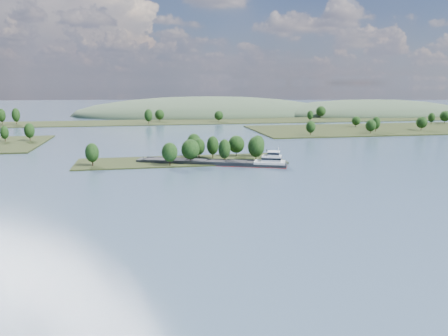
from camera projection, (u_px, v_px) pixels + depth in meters
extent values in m
plane|color=#3B5366|center=(196.00, 191.00, 155.29)|extent=(1800.00, 1800.00, 0.00)
cube|color=black|center=(181.00, 162.00, 213.16)|extent=(100.00, 30.00, 1.20)
cylinder|color=black|center=(224.00, 159.00, 207.64)|extent=(0.50, 0.50, 3.66)
ellipsoid|color=black|center=(224.00, 149.00, 206.75)|extent=(5.87, 5.87, 9.41)
cylinder|color=black|center=(194.00, 152.00, 225.89)|extent=(0.50, 0.50, 3.83)
ellipsoid|color=black|center=(194.00, 143.00, 224.95)|extent=(7.61, 7.61, 9.86)
cylinder|color=black|center=(191.00, 159.00, 205.50)|extent=(0.50, 0.50, 3.72)
ellipsoid|color=black|center=(190.00, 149.00, 204.59)|extent=(8.72, 8.72, 9.57)
cylinder|color=black|center=(199.00, 155.00, 219.88)|extent=(0.50, 0.50, 3.27)
ellipsoid|color=black|center=(199.00, 147.00, 219.08)|extent=(6.13, 6.13, 8.41)
cylinder|color=black|center=(170.00, 162.00, 199.92)|extent=(0.50, 0.50, 3.49)
ellipsoid|color=black|center=(170.00, 152.00, 199.07)|extent=(7.33, 7.33, 8.97)
cylinder|color=black|center=(93.00, 162.00, 199.08)|extent=(0.50, 0.50, 3.44)
ellipsoid|color=black|center=(92.00, 153.00, 198.24)|extent=(6.20, 6.20, 8.85)
cylinder|color=black|center=(213.00, 154.00, 219.70)|extent=(0.50, 0.50, 3.66)
ellipsoid|color=black|center=(213.00, 145.00, 218.80)|extent=(6.10, 6.10, 9.42)
cylinder|color=black|center=(258.00, 153.00, 224.35)|extent=(0.50, 0.50, 3.59)
ellipsoid|color=black|center=(258.00, 144.00, 223.48)|extent=(6.86, 6.86, 9.23)
cylinder|color=black|center=(256.00, 157.00, 211.76)|extent=(0.50, 0.50, 3.94)
ellipsoid|color=black|center=(256.00, 147.00, 210.80)|extent=(8.10, 8.10, 10.13)
cylinder|color=black|center=(236.00, 153.00, 225.24)|extent=(0.50, 0.50, 3.54)
ellipsoid|color=black|center=(236.00, 144.00, 224.38)|extent=(8.46, 8.46, 9.11)
cylinder|color=black|center=(30.00, 138.00, 283.85)|extent=(0.50, 0.50, 3.81)
ellipsoid|color=black|center=(29.00, 130.00, 282.92)|extent=(6.58, 6.58, 9.78)
cylinder|color=black|center=(5.00, 139.00, 280.43)|extent=(0.50, 0.50, 3.30)
ellipsoid|color=black|center=(4.00, 132.00, 279.62)|extent=(5.20, 5.20, 8.49)
cube|color=black|center=(439.00, 128.00, 370.72)|extent=(320.00, 90.00, 1.60)
cylinder|color=black|center=(310.00, 133.00, 315.19)|extent=(0.50, 0.50, 3.38)
ellipsoid|color=black|center=(311.00, 127.00, 314.36)|extent=(6.93, 6.93, 8.70)
cylinder|color=black|center=(445.00, 121.00, 407.37)|extent=(0.50, 0.50, 3.81)
ellipsoid|color=black|center=(445.00, 116.00, 406.44)|extent=(9.76, 9.76, 9.80)
cylinder|color=black|center=(421.00, 128.00, 346.24)|extent=(0.50, 0.50, 3.58)
ellipsoid|color=black|center=(422.00, 122.00, 345.37)|extent=(8.70, 8.70, 9.21)
cylinder|color=black|center=(370.00, 131.00, 324.28)|extent=(0.50, 0.50, 3.46)
ellipsoid|color=black|center=(371.00, 125.00, 323.44)|extent=(7.83, 7.83, 8.91)
cylinder|color=black|center=(376.00, 129.00, 337.29)|extent=(0.50, 0.50, 3.83)
ellipsoid|color=black|center=(376.00, 123.00, 336.36)|extent=(6.59, 6.59, 9.85)
cylinder|color=black|center=(356.00, 125.00, 373.98)|extent=(0.50, 0.50, 2.99)
ellipsoid|color=black|center=(356.00, 121.00, 373.26)|extent=(7.54, 7.54, 7.69)
cylinder|color=black|center=(431.00, 122.00, 399.49)|extent=(0.50, 0.50, 3.40)
ellipsoid|color=black|center=(432.00, 117.00, 398.66)|extent=(6.25, 6.25, 8.76)
cube|color=black|center=(161.00, 122.00, 425.36)|extent=(900.00, 60.00, 1.20)
cylinder|color=black|center=(2.00, 122.00, 398.75)|extent=(0.50, 0.50, 4.70)
ellipsoid|color=black|center=(2.00, 115.00, 397.61)|extent=(6.98, 6.98, 12.07)
cylinder|color=black|center=(310.00, 119.00, 431.84)|extent=(0.50, 0.50, 3.50)
ellipsoid|color=black|center=(310.00, 115.00, 430.99)|extent=(6.08, 6.08, 9.00)
cylinder|color=black|center=(160.00, 120.00, 428.14)|extent=(0.50, 0.50, 3.93)
ellipsoid|color=black|center=(160.00, 114.00, 427.18)|extent=(9.06, 9.06, 10.11)
cylinder|color=black|center=(321.00, 116.00, 471.94)|extent=(0.50, 0.50, 4.22)
ellipsoid|color=black|center=(321.00, 111.00, 470.91)|extent=(10.54, 10.54, 10.84)
cylinder|color=black|center=(17.00, 122.00, 397.04)|extent=(0.50, 0.50, 4.91)
ellipsoid|color=black|center=(16.00, 115.00, 395.84)|extent=(7.20, 7.20, 12.62)
cylinder|color=black|center=(219.00, 120.00, 424.51)|extent=(0.50, 0.50, 3.54)
ellipsoid|color=black|center=(219.00, 115.00, 423.65)|extent=(8.85, 8.85, 9.11)
cylinder|color=black|center=(149.00, 121.00, 403.12)|extent=(0.50, 0.50, 4.52)
ellipsoid|color=black|center=(148.00, 115.00, 402.02)|extent=(7.44, 7.44, 11.63)
ellipsoid|color=#354932|center=(370.00, 114.00, 540.14)|extent=(260.00, 140.00, 36.00)
ellipsoid|color=#354932|center=(207.00, 115.00, 532.72)|extent=(320.00, 160.00, 44.00)
cube|color=black|center=(212.00, 163.00, 205.95)|extent=(68.10, 33.33, 1.92)
cube|color=maroon|center=(212.00, 164.00, 206.03)|extent=(68.32, 33.56, 0.22)
cube|color=black|center=(200.00, 159.00, 211.09)|extent=(50.46, 19.87, 0.70)
cube|color=black|center=(196.00, 162.00, 202.85)|extent=(50.46, 19.87, 0.70)
cube|color=black|center=(198.00, 161.00, 207.00)|extent=(51.55, 26.22, 0.26)
cube|color=black|center=(159.00, 159.00, 210.39)|extent=(9.89, 9.49, 0.30)
cube|color=black|center=(179.00, 160.00, 208.67)|extent=(9.89, 9.49, 0.30)
cube|color=black|center=(198.00, 160.00, 206.95)|extent=(9.89, 9.49, 0.30)
cube|color=black|center=(218.00, 161.00, 205.23)|extent=(9.89, 9.49, 0.30)
cube|color=black|center=(238.00, 162.00, 203.50)|extent=(9.89, 9.49, 0.30)
cube|color=black|center=(142.00, 160.00, 212.22)|extent=(5.27, 8.25, 1.74)
cylinder|color=black|center=(143.00, 158.00, 211.83)|extent=(0.27, 0.27, 1.92)
cube|color=silver|center=(270.00, 162.00, 200.82)|extent=(16.01, 12.84, 1.05)
cube|color=silver|center=(272.00, 159.00, 200.33)|extent=(10.64, 9.65, 2.61)
cube|color=black|center=(272.00, 158.00, 200.26)|extent=(10.87, 9.87, 0.78)
cube|color=silver|center=(274.00, 154.00, 199.74)|extent=(6.76, 6.76, 1.92)
cube|color=black|center=(274.00, 153.00, 199.67)|extent=(6.99, 6.99, 0.70)
cube|color=silver|center=(274.00, 152.00, 199.54)|extent=(7.21, 7.21, 0.17)
cylinder|color=silver|center=(279.00, 149.00, 198.95)|extent=(0.23, 0.23, 2.26)
cylinder|color=black|center=(267.00, 150.00, 202.65)|extent=(0.56, 0.56, 1.05)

